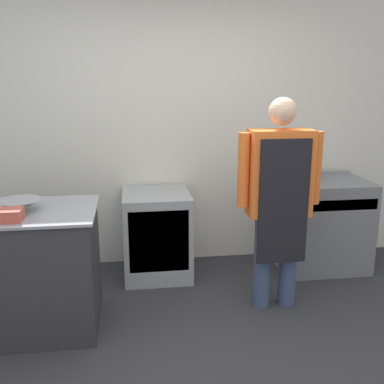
% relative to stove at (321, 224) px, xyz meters
% --- Properties ---
extents(ground_plane, '(14.00, 14.00, 0.00)m').
position_rel_stove_xyz_m(ground_plane, '(-1.42, -1.51, -0.44)').
color(ground_plane, '#2D2D33').
extents(wall_back, '(8.00, 0.05, 2.70)m').
position_rel_stove_xyz_m(wall_back, '(-1.42, 0.40, 0.91)').
color(wall_back, silver).
rests_on(wall_back, ground_plane).
extents(prep_counter, '(1.18, 0.76, 0.91)m').
position_rel_stove_xyz_m(prep_counter, '(-2.66, -0.77, 0.02)').
color(prep_counter, '#2D2D33').
rests_on(prep_counter, ground_plane).
extents(stove, '(0.83, 0.64, 0.89)m').
position_rel_stove_xyz_m(stove, '(0.00, 0.00, 0.00)').
color(stove, slate).
rests_on(stove, ground_plane).
extents(fridge_unit, '(0.61, 0.64, 0.80)m').
position_rel_stove_xyz_m(fridge_unit, '(-1.59, 0.03, -0.04)').
color(fridge_unit, '#93999E').
rests_on(fridge_unit, ground_plane).
extents(person_cook, '(0.66, 0.24, 1.68)m').
position_rel_stove_xyz_m(person_cook, '(-0.68, -0.70, 0.52)').
color(person_cook, '#38476B').
rests_on(person_cook, ground_plane).
extents(mixing_bowl, '(0.31, 0.31, 0.08)m').
position_rel_stove_xyz_m(mixing_bowl, '(-2.60, -0.77, 0.51)').
color(mixing_bowl, gray).
rests_on(mixing_bowl, prep_counter).
extents(plastic_tub, '(0.15, 0.15, 0.08)m').
position_rel_stove_xyz_m(plastic_tub, '(-2.60, -1.00, 0.51)').
color(plastic_tub, '#B24C3F').
rests_on(plastic_tub, prep_counter).
extents(stock_pot, '(0.32, 0.32, 0.22)m').
position_rel_stove_xyz_m(stock_pot, '(-0.19, 0.11, 0.56)').
color(stock_pot, gray).
rests_on(stock_pot, stove).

